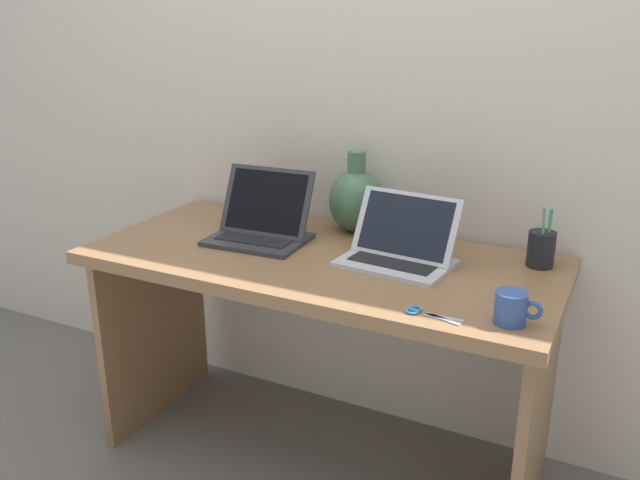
% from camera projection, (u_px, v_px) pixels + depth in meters
% --- Properties ---
extents(ground_plane, '(6.00, 6.00, 0.00)m').
position_uv_depth(ground_plane, '(320.00, 457.00, 2.29)').
color(ground_plane, slate).
extents(back_wall, '(4.40, 0.04, 2.40)m').
position_uv_depth(back_wall, '(370.00, 95.00, 2.21)').
color(back_wall, beige).
rests_on(back_wall, ground).
extents(desk, '(1.46, 0.66, 0.75)m').
position_uv_depth(desk, '(320.00, 303.00, 2.10)').
color(desk, olive).
rests_on(desk, ground).
extents(laptop_left, '(0.32, 0.26, 0.23)m').
position_uv_depth(laptop_left, '(262.00, 222.00, 2.18)').
color(laptop_left, '#333338').
rests_on(laptop_left, desk).
extents(laptop_right, '(0.34, 0.26, 0.20)m').
position_uv_depth(laptop_right, '(400.00, 246.00, 1.97)').
color(laptop_right, silver).
rests_on(laptop_right, desk).
extents(green_vase, '(0.18, 0.18, 0.28)m').
position_uv_depth(green_vase, '(356.00, 199.00, 2.24)').
color(green_vase, '#47704C').
rests_on(green_vase, desk).
extents(coffee_mug, '(0.11, 0.08, 0.08)m').
position_uv_depth(coffee_mug, '(512.00, 308.00, 1.59)').
color(coffee_mug, '#335199').
rests_on(coffee_mug, desk).
extents(pen_cup, '(0.08, 0.08, 0.19)m').
position_uv_depth(pen_cup, '(541.00, 248.00, 1.94)').
color(pen_cup, black).
rests_on(pen_cup, desk).
extents(scissors, '(0.15, 0.06, 0.01)m').
position_uv_depth(scissors, '(424.00, 313.00, 1.65)').
color(scissors, '#B7B7BC').
rests_on(scissors, desk).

